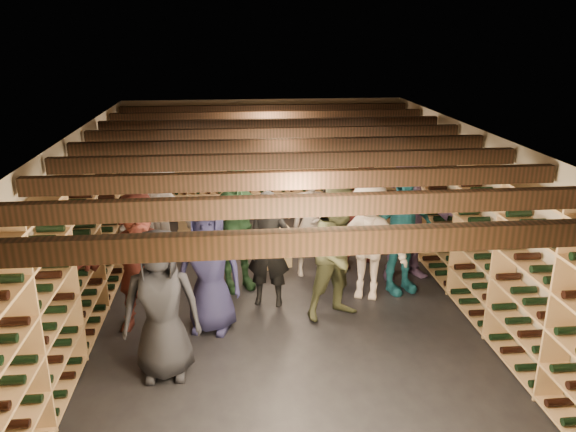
% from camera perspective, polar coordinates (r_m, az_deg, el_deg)
% --- Properties ---
extents(ground, '(8.00, 8.00, 0.00)m').
position_cam_1_polar(ground, '(8.11, -0.56, -8.71)').
color(ground, black).
rests_on(ground, ground).
extents(walls, '(5.52, 8.02, 2.40)m').
position_cam_1_polar(walls, '(7.64, -0.59, -0.67)').
color(walls, tan).
rests_on(walls, ground).
extents(ceiling, '(5.50, 8.00, 0.01)m').
position_cam_1_polar(ceiling, '(7.34, -0.62, 8.22)').
color(ceiling, beige).
rests_on(ceiling, walls).
extents(ceiling_joists, '(5.40, 7.12, 0.18)m').
position_cam_1_polar(ceiling_joists, '(7.36, -0.62, 7.15)').
color(ceiling_joists, black).
rests_on(ceiling_joists, ground).
extents(wine_rack_left, '(0.32, 7.50, 2.15)m').
position_cam_1_polar(wine_rack_left, '(7.90, -19.52, -2.09)').
color(wine_rack_left, tan).
rests_on(wine_rack_left, ground).
extents(wine_rack_right, '(0.32, 7.50, 2.15)m').
position_cam_1_polar(wine_rack_right, '(8.30, 17.38, -0.88)').
color(wine_rack_right, tan).
rests_on(wine_rack_right, ground).
extents(wine_rack_back, '(4.70, 0.30, 2.15)m').
position_cam_1_polar(wine_rack_back, '(11.35, -2.32, 5.02)').
color(wine_rack_back, tan).
rests_on(wine_rack_back, ground).
extents(crate_stack_left, '(0.53, 0.38, 0.68)m').
position_cam_1_polar(crate_stack_left, '(9.71, -9.41, -2.07)').
color(crate_stack_left, tan).
rests_on(crate_stack_left, ground).
extents(crate_stack_right, '(0.56, 0.44, 0.68)m').
position_cam_1_polar(crate_stack_right, '(9.15, -1.50, -3.12)').
color(crate_stack_right, tan).
rests_on(crate_stack_right, ground).
extents(crate_loose, '(0.59, 0.49, 0.17)m').
position_cam_1_polar(crate_loose, '(9.66, -1.65, -3.56)').
color(crate_loose, tan).
rests_on(crate_loose, ground).
extents(person_0, '(0.85, 0.57, 1.72)m').
position_cam_1_polar(person_0, '(6.30, -12.75, -8.82)').
color(person_0, black).
rests_on(person_0, ground).
extents(person_1, '(0.67, 0.52, 1.64)m').
position_cam_1_polar(person_1, '(7.74, -1.95, -3.43)').
color(person_1, black).
rests_on(person_1, ground).
extents(person_2, '(1.09, 0.98, 1.86)m').
position_cam_1_polar(person_2, '(7.39, 5.36, -3.67)').
color(person_2, '#4D5132').
rests_on(person_2, ground).
extents(person_3, '(1.28, 1.02, 1.74)m').
position_cam_1_polar(person_3, '(7.99, 8.17, -2.52)').
color(person_3, beige).
rests_on(person_3, ground).
extents(person_4, '(1.17, 0.77, 1.85)m').
position_cam_1_polar(person_4, '(8.26, 11.45, -1.59)').
color(person_4, '#216F81').
rests_on(person_4, ground).
extents(person_5, '(1.76, 0.87, 1.82)m').
position_cam_1_polar(person_5, '(7.40, -14.73, -4.37)').
color(person_5, brown).
rests_on(person_5, ground).
extents(person_6, '(0.95, 0.75, 1.71)m').
position_cam_1_polar(person_6, '(7.14, -7.98, -5.26)').
color(person_6, '#202045').
rests_on(person_6, ground).
extents(person_7, '(0.62, 0.42, 1.67)m').
position_cam_1_polar(person_7, '(8.69, 2.41, -0.85)').
color(person_7, gray).
rests_on(person_7, ground).
extents(person_8, '(0.99, 0.88, 1.68)m').
position_cam_1_polar(person_8, '(9.09, 8.05, -0.10)').
color(person_8, '#421717').
rests_on(person_8, ground).
extents(person_9, '(1.28, 0.82, 1.88)m').
position_cam_1_polar(person_9, '(9.01, -13.22, 0.10)').
color(person_9, '#B5ABA4').
rests_on(person_9, ground).
extents(person_10, '(1.20, 0.86, 1.89)m').
position_cam_1_polar(person_10, '(8.20, -5.35, -1.28)').
color(person_10, '#224425').
rests_on(person_10, ground).
extents(person_11, '(1.80, 0.75, 1.89)m').
position_cam_1_polar(person_11, '(8.77, 12.03, -0.31)').
color(person_11, slate).
rests_on(person_11, ground).
extents(person_12, '(0.81, 0.56, 1.59)m').
position_cam_1_polar(person_12, '(9.11, 4.58, -0.23)').
color(person_12, '#2E2D32').
rests_on(person_12, ground).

